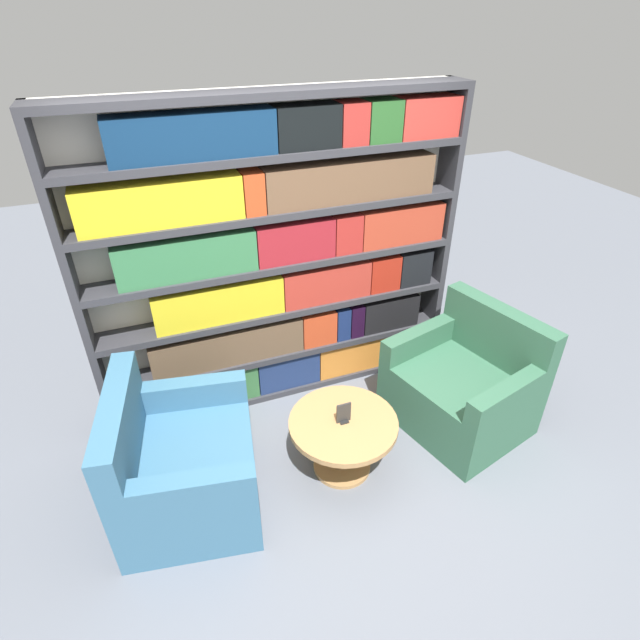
% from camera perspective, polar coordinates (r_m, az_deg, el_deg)
% --- Properties ---
extents(ground_plane, '(14.00, 14.00, 0.00)m').
position_cam_1_polar(ground_plane, '(3.49, 2.46, -19.58)').
color(ground_plane, slate).
extents(bookshelf, '(2.77, 0.30, 2.32)m').
position_cam_1_polar(bookshelf, '(3.70, -4.07, 6.71)').
color(bookshelf, silver).
rests_on(bookshelf, ground_plane).
extents(armchair_left, '(0.96, 1.06, 0.90)m').
position_cam_1_polar(armchair_left, '(3.36, -15.44, -15.77)').
color(armchair_left, '#386684').
rests_on(armchair_left, ground_plane).
extents(armchair_right, '(1.01, 1.10, 0.90)m').
position_cam_1_polar(armchair_right, '(3.94, 16.04, -7.35)').
color(armchair_right, '#336047').
rests_on(armchair_right, ground_plane).
extents(coffee_table, '(0.72, 0.72, 0.44)m').
position_cam_1_polar(coffee_table, '(3.43, 2.63, -12.96)').
color(coffee_table, '#AD7F4C').
rests_on(coffee_table, ground_plane).
extents(table_sign, '(0.10, 0.06, 0.15)m').
position_cam_1_polar(table_sign, '(3.30, 2.71, -10.70)').
color(table_sign, black).
rests_on(table_sign, coffee_table).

